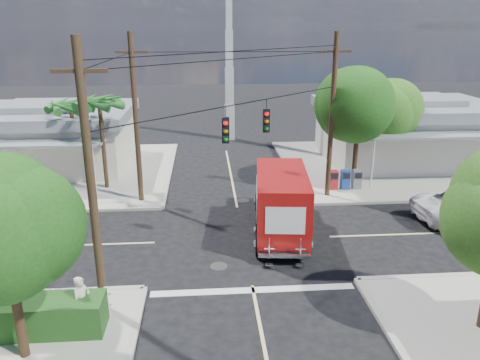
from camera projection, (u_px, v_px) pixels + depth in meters
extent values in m
plane|color=black|center=(243.00, 240.00, 21.25)|extent=(120.00, 120.00, 0.00)
cube|color=#AAA499|center=(388.00, 165.00, 32.44)|extent=(14.00, 14.00, 0.14)
cube|color=#A9A495|center=(288.00, 167.00, 31.93)|extent=(0.25, 14.00, 0.14)
cube|color=#A9A495|center=(435.00, 201.00, 25.81)|extent=(14.00, 0.25, 0.14)
cube|color=#AAA499|center=(64.00, 172.00, 30.84)|extent=(14.00, 14.00, 0.14)
cube|color=#A9A495|center=(170.00, 170.00, 31.35)|extent=(0.25, 14.00, 0.14)
cube|color=#A9A495|center=(26.00, 212.00, 24.21)|extent=(14.00, 0.25, 0.14)
cube|color=beige|center=(231.00, 174.00, 30.72)|extent=(0.12, 12.00, 0.01)
cube|color=beige|center=(455.00, 232.00, 21.97)|extent=(12.00, 0.12, 0.01)
cube|color=beige|center=(17.00, 247.00, 20.52)|extent=(12.00, 0.12, 0.01)
cube|color=silver|center=(253.00, 290.00, 17.17)|extent=(7.50, 0.40, 0.01)
cube|color=silver|center=(406.00, 136.00, 32.95)|extent=(11.00, 8.00, 3.40)
cube|color=gray|center=(409.00, 107.00, 32.31)|extent=(11.80, 8.80, 0.70)
cube|color=gray|center=(410.00, 100.00, 32.15)|extent=(6.05, 4.40, 0.50)
cube|color=gray|center=(442.00, 135.00, 27.93)|extent=(9.90, 1.80, 0.15)
cylinder|color=silver|center=(372.00, 164.00, 27.31)|extent=(0.12, 0.12, 2.90)
cube|color=beige|center=(52.00, 142.00, 31.67)|extent=(10.00, 8.00, 3.20)
cube|color=gray|center=(48.00, 114.00, 31.06)|extent=(10.80, 8.80, 0.70)
cube|color=gray|center=(47.00, 106.00, 30.90)|extent=(5.50, 4.40, 0.50)
cube|color=gray|center=(23.00, 144.00, 26.68)|extent=(9.00, 1.80, 0.15)
cylinder|color=silver|center=(94.00, 169.00, 26.64)|extent=(0.12, 0.12, 2.70)
cube|color=silver|center=(230.00, 122.00, 39.76)|extent=(0.80, 0.80, 3.00)
cube|color=silver|center=(229.00, 86.00, 38.82)|extent=(0.70, 0.70, 3.00)
cube|color=silver|center=(229.00, 49.00, 37.88)|extent=(0.60, 0.60, 3.00)
cube|color=silver|center=(229.00, 9.00, 36.94)|extent=(0.50, 0.50, 3.00)
cylinder|color=#422D1C|center=(16.00, 299.00, 13.01)|extent=(0.28, 0.28, 3.71)
sphere|color=#184B15|center=(3.00, 223.00, 12.29)|extent=(3.71, 3.71, 3.71)
sphere|color=#184B15|center=(13.00, 231.00, 12.06)|extent=(3.25, 3.25, 3.25)
cylinder|color=#422D1C|center=(355.00, 152.00, 27.53)|extent=(0.28, 0.28, 4.10)
sphere|color=#184B15|center=(359.00, 109.00, 26.73)|extent=(4.10, 4.10, 4.10)
sphere|color=#184B15|center=(351.00, 104.00, 26.81)|extent=(3.33, 3.33, 3.33)
sphere|color=#184B15|center=(366.00, 112.00, 26.51)|extent=(3.58, 3.58, 3.58)
cylinder|color=#422D1C|center=(384.00, 146.00, 29.88)|extent=(0.28, 0.28, 3.58)
sphere|color=#305B1C|center=(388.00, 111.00, 29.18)|extent=(3.58, 3.58, 3.58)
sphere|color=#305B1C|center=(381.00, 107.00, 29.27)|extent=(2.91, 2.91, 2.91)
sphere|color=#305B1C|center=(395.00, 114.00, 28.96)|extent=(3.14, 3.14, 3.14)
cylinder|color=#422D1C|center=(103.00, 146.00, 26.98)|extent=(0.24, 0.24, 5.00)
cone|color=#266B26|center=(115.00, 101.00, 26.23)|extent=(0.50, 2.06, 0.98)
cone|color=#266B26|center=(112.00, 99.00, 26.87)|extent=(1.92, 1.68, 0.98)
cone|color=#266B26|center=(99.00, 99.00, 26.98)|extent=(2.12, 0.95, 0.98)
cone|color=#266B26|center=(86.00, 100.00, 26.48)|extent=(1.34, 2.07, 0.98)
cone|color=#266B26|center=(83.00, 102.00, 25.74)|extent=(1.34, 2.07, 0.98)
cone|color=#266B26|center=(92.00, 104.00, 25.32)|extent=(2.12, 0.95, 0.98)
cone|color=#266B26|center=(107.00, 103.00, 25.54)|extent=(1.92, 1.68, 0.98)
cylinder|color=#422D1C|center=(75.00, 144.00, 28.32)|extent=(0.24, 0.24, 4.60)
cone|color=#266B26|center=(86.00, 104.00, 27.63)|extent=(0.50, 2.06, 0.98)
cone|color=#266B26|center=(83.00, 103.00, 28.27)|extent=(1.92, 1.68, 0.98)
cone|color=#266B26|center=(71.00, 102.00, 28.38)|extent=(2.12, 0.95, 0.98)
cone|color=#266B26|center=(58.00, 104.00, 27.88)|extent=(1.34, 2.07, 0.98)
cone|color=#266B26|center=(54.00, 106.00, 27.14)|extent=(1.34, 2.07, 0.98)
cone|color=#266B26|center=(63.00, 107.00, 26.72)|extent=(2.12, 0.95, 0.98)
cone|color=#266B26|center=(77.00, 106.00, 26.94)|extent=(1.92, 1.68, 0.98)
cylinder|color=#473321|center=(91.00, 186.00, 14.54)|extent=(0.28, 0.28, 9.00)
cube|color=#473321|center=(79.00, 71.00, 13.44)|extent=(1.60, 0.12, 0.12)
cylinder|color=#473321|center=(332.00, 119.00, 25.14)|extent=(0.28, 0.28, 9.00)
cube|color=#473321|center=(336.00, 51.00, 24.05)|extent=(1.60, 0.12, 0.12)
cylinder|color=#473321|center=(136.00, 121.00, 24.39)|extent=(0.28, 0.28, 9.00)
cube|color=#473321|center=(131.00, 52.00, 23.29)|extent=(1.60, 0.12, 0.12)
cylinder|color=black|center=(244.00, 103.00, 19.31)|extent=(10.43, 10.43, 0.04)
cube|color=black|center=(226.00, 130.00, 18.79)|extent=(0.30, 0.24, 1.05)
sphere|color=red|center=(226.00, 123.00, 18.55)|extent=(0.20, 0.20, 0.20)
cube|color=black|center=(266.00, 120.00, 20.73)|extent=(0.30, 0.24, 1.05)
sphere|color=red|center=(267.00, 114.00, 20.49)|extent=(0.20, 0.20, 0.20)
cube|color=silver|center=(19.00, 308.00, 15.22)|extent=(5.94, 0.05, 0.08)
cube|color=silver|center=(18.00, 297.00, 15.10)|extent=(5.94, 0.05, 0.08)
cube|color=silver|center=(106.00, 300.00, 15.38)|extent=(0.09, 0.06, 1.00)
cube|color=#1D4515|center=(2.00, 318.00, 14.39)|extent=(6.20, 1.20, 1.10)
cube|color=maroon|center=(333.00, 180.00, 27.33)|extent=(0.50, 0.50, 1.10)
cube|color=navy|center=(345.00, 179.00, 27.38)|extent=(0.50, 0.50, 1.10)
cube|color=slate|center=(357.00, 179.00, 27.43)|extent=(0.50, 0.50, 1.10)
cube|color=black|center=(280.00, 221.00, 22.05)|extent=(2.74, 7.05, 0.22)
cube|color=#A41110|center=(278.00, 188.00, 24.38)|extent=(2.26, 1.71, 1.94)
cube|color=black|center=(277.00, 178.00, 24.86)|extent=(1.86, 0.41, 0.84)
cube|color=silver|center=(277.00, 194.00, 25.33)|extent=(2.03, 0.32, 0.31)
cube|color=#A41110|center=(282.00, 201.00, 20.89)|extent=(2.73, 5.31, 2.55)
cube|color=white|center=(307.00, 198.00, 20.81)|extent=(0.35, 3.15, 1.14)
cube|color=white|center=(257.00, 198.00, 20.88)|extent=(0.35, 3.15, 1.14)
cube|color=white|center=(285.00, 221.00, 18.40)|extent=(1.58, 0.19, 1.14)
cube|color=silver|center=(284.00, 255.00, 18.75)|extent=(2.13, 0.44, 0.16)
cube|color=silver|center=(269.00, 248.00, 18.55)|extent=(0.40, 0.09, 0.88)
cube|color=silver|center=(300.00, 249.00, 18.51)|extent=(0.40, 0.09, 0.88)
cylinder|color=black|center=(258.00, 202.00, 24.50)|extent=(0.38, 0.99, 0.97)
cylinder|color=black|center=(297.00, 202.00, 24.45)|extent=(0.38, 0.99, 0.97)
cylinder|color=black|center=(259.00, 245.00, 19.65)|extent=(0.38, 0.99, 0.97)
cylinder|color=black|center=(307.00, 245.00, 19.60)|extent=(0.38, 0.99, 0.97)
imported|color=silver|center=(474.00, 206.00, 22.97)|extent=(5.98, 3.08, 1.61)
imported|color=beige|center=(82.00, 302.00, 14.61)|extent=(0.69, 0.77, 1.75)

